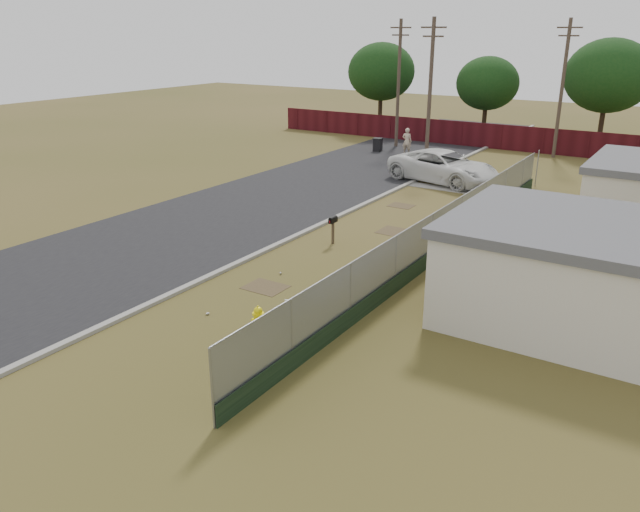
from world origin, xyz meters
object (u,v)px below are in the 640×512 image
Objects in this scene: pickup_truck at (444,167)px; trash_bin at (378,144)px; fire_hydrant at (258,321)px; mailbox at (333,222)px; pedestrian at (407,141)px.

pickup_truck is 10.08m from trash_bin.
mailbox is at bearing 106.77° from fire_hydrant.
trash_bin is (-2.27, -0.02, -0.44)m from pedestrian.
trash_bin is (-10.43, 27.42, 0.05)m from fire_hydrant.
pedestrian is at bearing 0.53° from trash_bin.
mailbox is 20.15m from pedestrian.
fire_hydrant is 0.80× the size of mailbox.
pedestrian is 1.94× the size of trash_bin.
fire_hydrant is 29.34m from trash_bin.
fire_hydrant is 0.50× the size of pedestrian.
fire_hydrant is 0.14× the size of pickup_truck.
pickup_truck is 3.51× the size of pedestrian.
mailbox reaches higher than fire_hydrant.
pedestrian is at bearing 106.56° from fire_hydrant.
mailbox is 1.22× the size of trash_bin.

